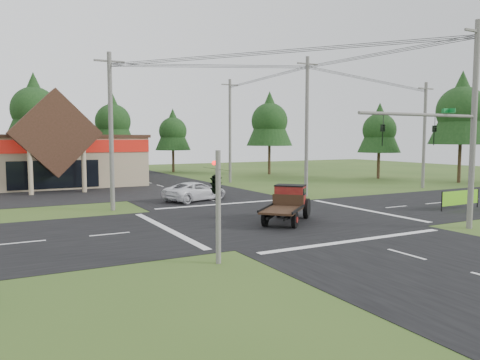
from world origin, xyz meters
TOP-DOWN VIEW (x-y plane):
  - ground at (0.00, 0.00)m, footprint 120.00×120.00m
  - road_ns at (0.00, 0.00)m, footprint 12.00×120.00m
  - road_ew at (0.00, 0.00)m, footprint 120.00×12.00m
  - parking_apron at (-14.00, 19.00)m, footprint 28.00×14.00m
  - traffic_signal_mast at (5.82, -7.50)m, footprint 8.12×0.24m
  - traffic_signal_corner at (-7.50, -7.32)m, footprint 0.53×2.48m
  - utility_pole_nr at (7.50, -7.50)m, footprint 2.00×0.30m
  - utility_pole_nw at (-8.00, 8.00)m, footprint 2.00×0.30m
  - utility_pole_ne at (8.00, 8.00)m, footprint 2.00×0.30m
  - utility_pole_far at (22.00, 8.00)m, footprint 2.00×0.30m
  - utility_pole_n at (8.00, 22.00)m, footprint 2.00×0.30m
  - tree_row_c at (-10.00, 41.00)m, footprint 7.28×7.28m
  - tree_row_d at (0.00, 42.00)m, footprint 6.16×6.16m
  - tree_row_e at (8.00, 40.00)m, footprint 5.04×5.04m
  - tree_side_ne at (18.00, 30.00)m, footprint 6.16×6.16m
  - tree_side_e_near at (26.00, 18.00)m, footprint 5.04×5.04m
  - tree_side_e_far at (30.00, 10.00)m, footprint 6.72×6.72m
  - antique_flatbed_truck at (-0.27, -1.40)m, footprint 5.07×4.91m
  - roadside_banner at (12.99, -2.84)m, footprint 3.94×0.22m
  - white_pickup at (-1.15, 9.95)m, footprint 5.76×4.05m

SIDE VIEW (x-z plane):
  - ground at x=0.00m, z-range 0.00..0.00m
  - road_ns at x=0.00m, z-range 0.00..0.02m
  - road_ew at x=0.00m, z-range 0.00..0.02m
  - parking_apron at x=-14.00m, z-range 0.00..0.03m
  - roadside_banner at x=12.99m, z-range 0.00..1.34m
  - white_pickup at x=-1.15m, z-range 0.00..1.46m
  - antique_flatbed_truck at x=-0.27m, z-range 0.00..2.14m
  - traffic_signal_corner at x=-7.50m, z-range 1.32..5.72m
  - traffic_signal_mast at x=5.82m, z-range 0.93..7.93m
  - utility_pole_far at x=22.00m, z-range 0.14..10.34m
  - utility_pole_nw at x=-8.00m, z-range 0.14..10.64m
  - utility_pole_nr at x=7.50m, z-range 0.14..11.14m
  - utility_pole_n at x=8.00m, z-range 0.14..11.34m
  - utility_pole_ne at x=8.00m, z-range 0.14..11.64m
  - tree_row_e at x=8.00m, z-range 1.49..10.58m
  - tree_side_e_near at x=26.00m, z-range 1.49..10.58m
  - tree_row_d at x=0.00m, z-range 1.82..12.93m
  - tree_side_ne at x=18.00m, z-range 1.82..12.93m
  - tree_side_e_far at x=30.00m, z-range 1.99..14.11m
  - tree_row_c at x=-10.00m, z-range 2.16..15.29m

